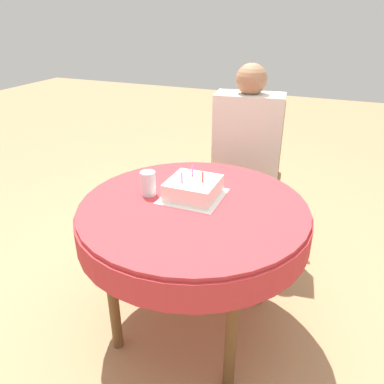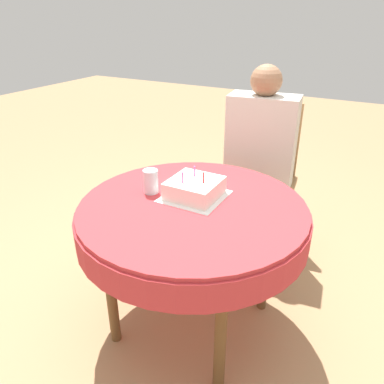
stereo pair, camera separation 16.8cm
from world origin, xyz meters
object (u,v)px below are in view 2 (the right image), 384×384
birthday_cake (195,188)px  person (260,147)px  drinking_glass (151,181)px  chair (261,172)px

birthday_cake → person: bearing=85.5°
birthday_cake → drinking_glass: birthday_cake is taller
chair → birthday_cake: size_ratio=4.32×
chair → birthday_cake: 0.87m
person → drinking_glass: bearing=-115.6°
chair → birthday_cake: bearing=-100.6°
person → birthday_cake: size_ratio=5.44×
chair → birthday_cake: chair is taller
drinking_glass → birthday_cake: bearing=16.5°
birthday_cake → drinking_glass: (-0.20, -0.06, 0.01)m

